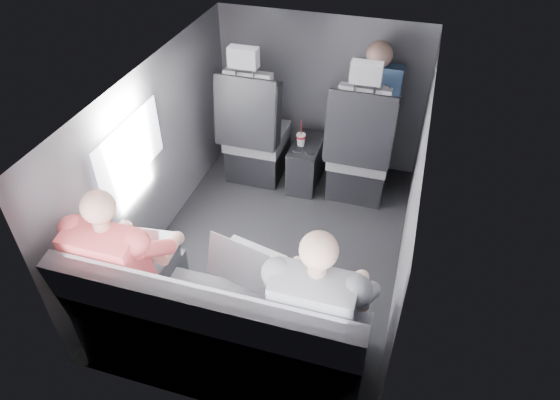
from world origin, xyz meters
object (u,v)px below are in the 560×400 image
(front_seat_left, at_px, (255,138))
(laptop_black, at_px, (328,290))
(rear_bench, at_px, (221,336))
(passenger_rear_right, at_px, (319,307))
(passenger_rear_left, at_px, (129,264))
(laptop_white, at_px, (144,243))
(soda_cup, at_px, (301,139))
(front_seat_right, at_px, (359,155))
(center_console, at_px, (306,163))
(passenger_front_right, at_px, (373,102))
(laptop_silver, at_px, (244,261))

(front_seat_left, xyz_separation_m, laptop_black, (0.99, -1.68, 0.23))
(rear_bench, height_order, passenger_rear_right, passenger_rear_right)
(passenger_rear_right, bearing_deg, passenger_rear_left, 179.98)
(laptop_white, height_order, passenger_rear_left, passenger_rear_left)
(soda_cup, distance_m, laptop_black, 1.79)
(front_seat_right, bearing_deg, front_seat_left, 180.00)
(soda_cup, height_order, passenger_rear_left, passenger_rear_left)
(rear_bench, distance_m, passenger_rear_right, 0.62)
(center_console, bearing_deg, front_seat_right, -5.07)
(laptop_white, height_order, passenger_front_right, passenger_front_right)
(laptop_black, distance_m, passenger_rear_right, 0.13)
(front_seat_left, height_order, center_console, front_seat_left)
(passenger_front_right, bearing_deg, front_seat_right, -97.65)
(front_seat_left, xyz_separation_m, laptop_silver, (0.50, -1.61, 0.24))
(passenger_rear_left, relative_size, passenger_front_right, 1.46)
(passenger_rear_right, xyz_separation_m, passenger_front_right, (-0.04, 2.06, 0.13))
(laptop_black, relative_size, passenger_rear_right, 0.29)
(front_seat_right, bearing_deg, laptop_white, -121.75)
(rear_bench, distance_m, passenger_rear_left, 0.66)
(front_seat_right, distance_m, laptop_black, 1.70)
(passenger_front_right, bearing_deg, passenger_rear_left, -117.08)
(laptop_black, height_order, passenger_rear_right, passenger_rear_right)
(front_seat_left, xyz_separation_m, rear_bench, (0.45, -1.90, -0.09))
(front_seat_right, relative_size, soda_cup, 5.42)
(front_seat_left, xyz_separation_m, laptop_white, (-0.11, -1.64, 0.23))
(soda_cup, relative_size, passenger_front_right, 0.28)
(laptop_black, bearing_deg, rear_bench, -157.94)
(rear_bench, distance_m, laptop_silver, 0.44)
(center_console, relative_size, rear_bench, 0.30)
(front_seat_right, height_order, laptop_black, front_seat_right)
(soda_cup, distance_m, passenger_rear_left, 1.89)
(laptop_white, height_order, laptop_black, laptop_black)
(center_console, height_order, rear_bench, rear_bench)
(center_console, bearing_deg, laptop_black, -72.52)
(rear_bench, height_order, laptop_white, rear_bench)
(laptop_silver, bearing_deg, passenger_rear_right, -22.31)
(laptop_silver, bearing_deg, front_seat_left, 107.27)
(front_seat_right, distance_m, passenger_rear_left, 2.09)
(laptop_black, distance_m, passenger_rear_left, 1.12)
(front_seat_right, distance_m, passenger_front_right, 0.44)
(center_console, xyz_separation_m, soda_cup, (-0.04, -0.04, 0.26))
(center_console, bearing_deg, passenger_front_right, 24.22)
(soda_cup, bearing_deg, front_seat_right, 0.01)
(passenger_rear_left, bearing_deg, laptop_black, 6.37)
(front_seat_left, bearing_deg, front_seat_right, 0.00)
(laptop_silver, bearing_deg, passenger_rear_left, -162.70)
(front_seat_right, bearing_deg, laptop_silver, -103.89)
(front_seat_left, distance_m, passenger_rear_left, 1.82)
(soda_cup, bearing_deg, center_console, 42.37)
(laptop_white, distance_m, passenger_rear_left, 0.17)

